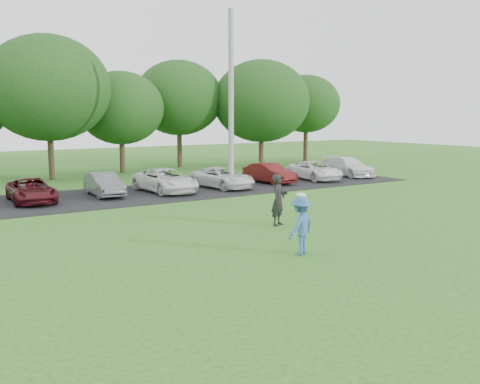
{
  "coord_description": "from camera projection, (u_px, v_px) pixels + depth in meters",
  "views": [
    {
      "loc": [
        -9.78,
        -11.77,
        3.95
      ],
      "look_at": [
        0.0,
        3.5,
        1.3
      ],
      "focal_mm": 40.0,
      "sensor_mm": 36.0,
      "label": 1
    }
  ],
  "objects": [
    {
      "name": "ground",
      "position": [
        305.0,
        251.0,
        15.6
      ],
      "size": [
        100.0,
        100.0,
        0.0
      ],
      "primitive_type": "plane",
      "color": "#28621C",
      "rests_on": "ground"
    },
    {
      "name": "parking_lot",
      "position": [
        137.0,
        194.0,
        26.43
      ],
      "size": [
        32.0,
        6.5,
        0.03
      ],
      "primitive_type": "cube",
      "color": "black",
      "rests_on": "ground"
    },
    {
      "name": "utility_pole",
      "position": [
        231.0,
        101.0,
        27.94
      ],
      "size": [
        0.28,
        0.28,
        9.3
      ],
      "primitive_type": "cylinder",
      "color": "gray",
      "rests_on": "ground"
    },
    {
      "name": "frisbee_player",
      "position": [
        301.0,
        226.0,
        15.08
      ],
      "size": [
        1.22,
        0.96,
        1.81
      ],
      "color": "#36609A",
      "rests_on": "ground"
    },
    {
      "name": "camera_bystander",
      "position": [
        278.0,
        200.0,
        19.02
      ],
      "size": [
        0.8,
        0.72,
        1.84
      ],
      "color": "black",
      "rests_on": "ground"
    },
    {
      "name": "parked_cars",
      "position": [
        142.0,
        182.0,
        26.53
      ],
      "size": [
        30.59,
        4.88,
        1.22
      ],
      "color": "white",
      "rests_on": "parking_lot"
    },
    {
      "name": "tree_row",
      "position": [
        100.0,
        99.0,
        34.66
      ],
      "size": [
        42.39,
        9.85,
        8.64
      ],
      "color": "#38281C",
      "rests_on": "ground"
    }
  ]
}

